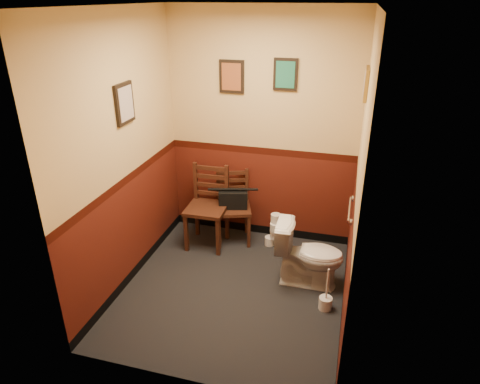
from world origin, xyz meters
name	(u,v)px	position (x,y,z in m)	size (l,w,h in m)	color
floor	(234,289)	(0.00, 0.00, 0.00)	(2.20, 2.40, 0.00)	black
ceiling	(231,5)	(0.00, 0.00, 2.70)	(2.20, 2.40, 0.00)	silver
wall_back	(262,131)	(0.00, 1.20, 1.35)	(2.20, 2.70, 0.00)	#4E170E
wall_front	(182,233)	(0.00, -1.20, 1.35)	(2.20, 2.70, 0.00)	#4E170E
wall_left	(123,157)	(-1.10, 0.00, 1.35)	(2.40, 2.70, 0.00)	#4E170E
wall_right	(358,181)	(1.10, 0.00, 1.35)	(2.40, 2.70, 0.00)	#4E170E
grab_bar	(350,210)	(1.07, 0.25, 0.95)	(0.05, 0.56, 0.06)	silver
framed_print_back_a	(232,77)	(-0.35, 1.18, 1.95)	(0.28, 0.04, 0.36)	black
framed_print_back_b	(285,74)	(0.25, 1.18, 2.00)	(0.26, 0.04, 0.34)	black
framed_print_left	(125,103)	(-1.08, 0.10, 1.85)	(0.04, 0.30, 0.38)	black
framed_print_right	(366,84)	(1.08, 0.60, 2.05)	(0.04, 0.34, 0.28)	olive
toilet	(309,255)	(0.72, 0.32, 0.34)	(0.39, 0.70, 0.69)	white
toilet_brush	(325,302)	(0.94, -0.05, 0.07)	(0.13, 0.13, 0.46)	silver
chair_left	(208,207)	(-0.55, 0.81, 0.49)	(0.46, 0.46, 0.97)	#4A2316
chair_right	(233,207)	(-0.29, 0.98, 0.44)	(0.52, 0.52, 0.87)	#4A2316
handbag	(233,199)	(-0.27, 0.94, 0.56)	(0.37, 0.25, 0.25)	black
tp_stack	(275,233)	(0.25, 0.94, 0.18)	(0.24, 0.15, 0.43)	silver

